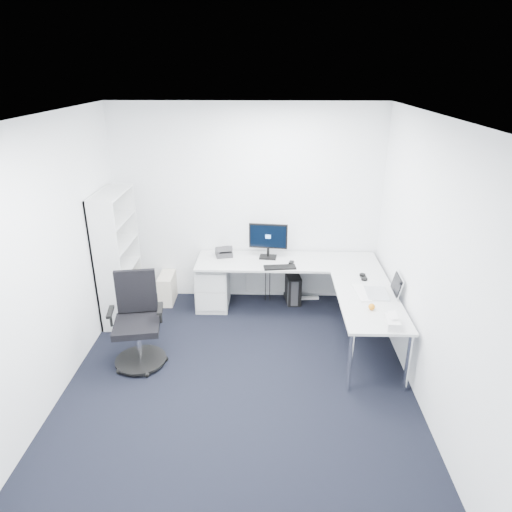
{
  "coord_description": "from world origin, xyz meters",
  "views": [
    {
      "loc": [
        0.29,
        -3.85,
        3.09
      ],
      "look_at": [
        0.15,
        1.05,
        1.05
      ],
      "focal_mm": 32.0,
      "sensor_mm": 36.0,
      "label": 1
    }
  ],
  "objects_px": {
    "l_desk": "(288,296)",
    "bookshelf": "(118,257)",
    "laptop": "(378,284)",
    "task_chair": "(137,323)",
    "monitor": "(268,241)"
  },
  "relations": [
    {
      "from": "bookshelf",
      "to": "monitor",
      "type": "height_order",
      "value": "bookshelf"
    },
    {
      "from": "l_desk",
      "to": "laptop",
      "type": "distance_m",
      "value": 1.25
    },
    {
      "from": "bookshelf",
      "to": "task_chair",
      "type": "height_order",
      "value": "bookshelf"
    },
    {
      "from": "l_desk",
      "to": "monitor",
      "type": "relative_size",
      "value": 4.7
    },
    {
      "from": "l_desk",
      "to": "task_chair",
      "type": "bearing_deg",
      "value": -148.87
    },
    {
      "from": "l_desk",
      "to": "bookshelf",
      "type": "height_order",
      "value": "bookshelf"
    },
    {
      "from": "task_chair",
      "to": "laptop",
      "type": "bearing_deg",
      "value": -1.21
    },
    {
      "from": "monitor",
      "to": "l_desk",
      "type": "bearing_deg",
      "value": -52.37
    },
    {
      "from": "task_chair",
      "to": "monitor",
      "type": "bearing_deg",
      "value": 35.63
    },
    {
      "from": "task_chair",
      "to": "monitor",
      "type": "xyz_separation_m",
      "value": [
        1.41,
        1.44,
        0.43
      ]
    },
    {
      "from": "l_desk",
      "to": "monitor",
      "type": "bearing_deg",
      "value": 121.48
    },
    {
      "from": "monitor",
      "to": "task_chair",
      "type": "bearing_deg",
      "value": -128.34
    },
    {
      "from": "l_desk",
      "to": "bookshelf",
      "type": "relative_size",
      "value": 1.42
    },
    {
      "from": "task_chair",
      "to": "laptop",
      "type": "distance_m",
      "value": 2.7
    },
    {
      "from": "monitor",
      "to": "laptop",
      "type": "xyz_separation_m",
      "value": [
        1.24,
        -1.04,
        -0.12
      ]
    }
  ]
}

